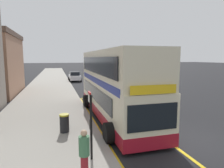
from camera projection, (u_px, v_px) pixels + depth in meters
ground_plane at (87, 77)px, 40.25m from camera, size 260.00×260.00×0.00m
pavement_near at (52, 78)px, 38.35m from camera, size 6.00×76.00×0.14m
double_decker_bus at (114, 87)px, 13.05m from camera, size 3.21×11.13×4.40m
bus_bay_markings at (114, 118)px, 13.04m from camera, size 2.99×14.13×0.01m
bus_stop_sign at (91, 120)px, 7.35m from camera, size 0.09×0.51×2.54m
parked_car_white_kerbside at (97, 69)px, 55.69m from camera, size 2.09×4.20×1.62m
parked_car_white_distant at (75, 76)px, 33.82m from camera, size 2.09×4.20×1.62m
pedestrian_waiting_near_sign at (84, 153)px, 6.14m from camera, size 0.34×0.34×1.61m
litter_bin at (64, 123)px, 10.16m from camera, size 0.50×0.50×0.94m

